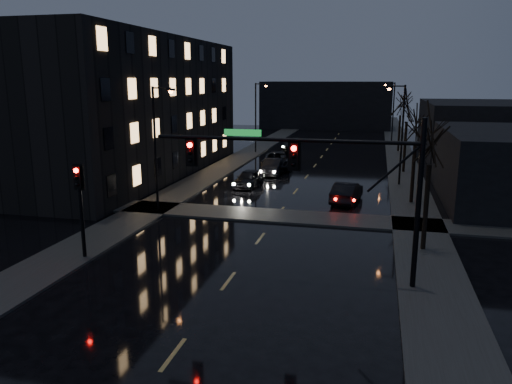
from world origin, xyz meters
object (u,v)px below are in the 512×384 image
Objects in this scene: oncoming_car_a at (249,178)px; oncoming_car_d at (291,144)px; lead_car at (347,192)px; oncoming_car_b at (273,167)px; oncoming_car_c at (277,161)px.

oncoming_car_a is 0.85× the size of oncoming_car_d.
lead_car is (8.26, -25.28, 0.03)m from oncoming_car_d.
lead_car is at bearing -16.90° from oncoming_car_a.
lead_car is (7.94, -3.34, 0.04)m from oncoming_car_a.
oncoming_car_c reaches higher than oncoming_car_b.
oncoming_car_a is 8.61m from lead_car.
oncoming_car_c is (0.62, 8.54, 0.13)m from oncoming_car_a.
oncoming_car_b is 16.36m from oncoming_car_d.
lead_car reaches higher than oncoming_car_d.
oncoming_car_d is at bearing 88.25° from oncoming_car_c.
oncoming_car_a is at bearing -99.93° from oncoming_car_c.
oncoming_car_d is (-0.32, 21.95, 0.01)m from oncoming_car_a.
oncoming_car_b is at bearing 87.93° from oncoming_car_a.
oncoming_car_c is at bearing 91.73° from oncoming_car_a.
oncoming_car_d is (-0.94, 13.41, -0.12)m from oncoming_car_c.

